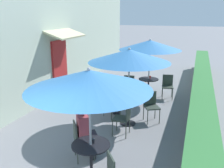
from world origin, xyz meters
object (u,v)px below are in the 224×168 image
Objects in this scene: patio_table_near at (91,155)px; patio_table_far at (148,84)px; patio_umbrella_mid at (129,56)px; cafe_chair_mid_left at (110,101)px; patio_umbrella_near at (89,80)px; seated_patron_near_left at (85,130)px; patio_table_mid at (128,107)px; cafe_chair_mid_right at (124,117)px; cafe_chair_mid_back at (151,104)px; cafe_chair_far_left at (129,84)px; coffee_cup_near at (93,141)px; cafe_chair_far_right at (168,85)px; coffee_cup_far at (150,77)px; patio_umbrella_far at (150,45)px; cafe_chair_near_left at (81,138)px; seated_patron_mid_left at (113,95)px; coffee_cup_mid at (125,98)px.

patio_table_far is (0.10, 5.07, 0.00)m from patio_table_near.
cafe_chair_mid_left is (-0.65, 0.28, -1.45)m from patio_umbrella_mid.
patio_umbrella_near reaches higher than seated_patron_near_left.
cafe_chair_mid_right is at bearing -83.27° from patio_table_mid.
cafe_chair_mid_back is at bearing 36.21° from cafe_chair_mid_left.
cafe_chair_far_left is at bearing 96.81° from patio_table_near.
coffee_cup_near is 0.10× the size of cafe_chair_far_right.
coffee_cup_far is at bearing 71.87° from patio_table_far.
patio_table_far is at bearing 87.92° from patio_umbrella_mid.
patio_table_near is at bearing 72.14° from cafe_chair_far_right.
patio_umbrella_near is 1.46m from seated_patron_near_left.
patio_table_mid is 0.33× the size of patio_umbrella_mid.
patio_umbrella_far reaches higher than patio_table_near.
patio_umbrella_mid reaches higher than cafe_chair_mid_right.
seated_patron_near_left is 1.44× the size of cafe_chair_mid_right.
cafe_chair_mid_left is at bearing -23.79° from cafe_chair_mid_back.
cafe_chair_mid_left is (-0.17, 2.35, 0.00)m from cafe_chair_near_left.
patio_umbrella_near is 2.56× the size of cafe_chair_mid_left.
patio_umbrella_near is 3.06× the size of patio_table_mid.
coffee_cup_far is at bearing 87.26° from patio_table_mid.
patio_table_near is at bearing -90.19° from patio_table_mid.
seated_patron_near_left reaches higher than cafe_chair_mid_left.
patio_table_mid is 0.83× the size of cafe_chair_far_left.
seated_patron_near_left is 1.40m from cafe_chair_mid_right.
cafe_chair_mid_left is 9.67× the size of coffee_cup_far.
patio_umbrella_far is (0.08, 5.01, 1.20)m from coffee_cup_near.
patio_umbrella_mid is (0.48, 2.08, 1.45)m from cafe_chair_near_left.
patio_table_near is 0.71m from cafe_chair_near_left.
cafe_chair_far_left is at bearing -164.36° from patio_umbrella_far.
cafe_chair_near_left reaches higher than patio_table_near.
cafe_chair_mid_left and cafe_chair_far_left have the same top height.
patio_table_mid is (0.01, 2.60, 0.00)m from patio_table_near.
patio_table_mid is at bearing 6.21° from cafe_chair_mid_right.
cafe_chair_mid_back is (0.55, 2.96, -0.25)m from coffee_cup_near.
patio_umbrella_mid is at bearing 89.81° from patio_table_near.
coffee_cup_far is (0.72, 2.19, 0.08)m from seated_patron_mid_left.
cafe_chair_mid_back is (0.58, 3.02, -1.45)m from patio_umbrella_near.
patio_umbrella_near and patio_umbrella_far have the same top height.
cafe_chair_near_left is 0.39× the size of patio_umbrella_mid.
cafe_chair_far_right reaches higher than patio_table_mid.
cafe_chair_mid_right is (0.08, -0.70, 0.01)m from patio_table_mid.
patio_umbrella_mid is 2.87m from patio_table_far.
patio_umbrella_far is (0.74, 2.19, 1.45)m from cafe_chair_mid_left.
coffee_cup_mid is at bearing 5.01° from cafe_chair_mid_back.
seated_patron_near_left is 1.72× the size of patio_table_far.
coffee_cup_mid is at bearing 62.96° from cafe_chair_far_right.
patio_umbrella_mid is 1.00× the size of patio_umbrella_far.
cafe_chair_far_right is at bearing 7.78° from coffee_cup_far.
cafe_chair_mid_back is at bearing 31.75° from seated_patron_mid_left.
patio_table_far is at bearing 87.92° from patio_table_mid.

